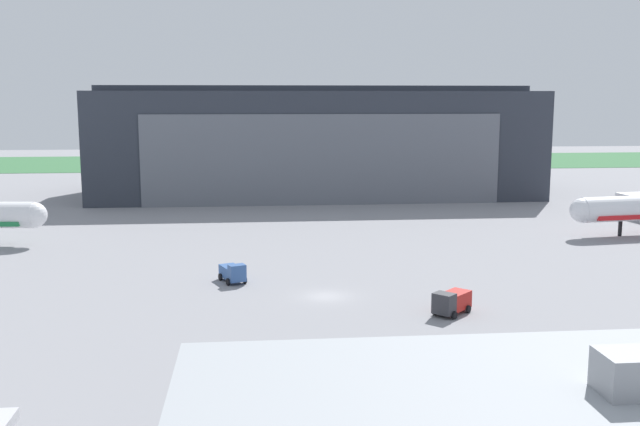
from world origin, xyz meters
The scene contains 5 objects.
ground_plane centered at (0.00, 0.00, 0.00)m, with size 440.00×440.00×0.00m, color gray.
grass_field_strip centered at (0.00, 156.71, 0.04)m, with size 440.00×56.00×0.08m, color #376B3F.
maintenance_hangar centered at (6.09, 80.14, 10.79)m, with size 88.72×33.37×22.50m.
fuel_bowser centered at (11.05, -7.15, 1.19)m, with size 4.38×4.34×2.28m.
stair_truck centered at (-9.58, 6.80, 1.08)m, with size 3.23×4.43×2.21m.
Camera 1 is at (-7.46, -71.22, 20.03)m, focal length 40.70 mm.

